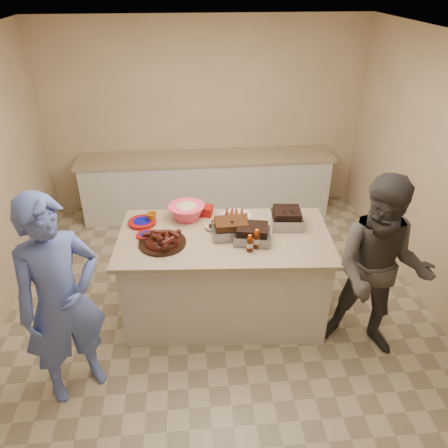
{
  "coord_description": "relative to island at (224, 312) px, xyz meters",
  "views": [
    {
      "loc": [
        -0.29,
        -3.58,
        3.19
      ],
      "look_at": [
        0.05,
        0.01,
        1.07
      ],
      "focal_mm": 35.0,
      "sensor_mm": 36.0,
      "label": 1
    }
  ],
  "objects": [
    {
      "name": "back_counter",
      "position": [
        -0.05,
        2.24,
        0.45
      ],
      "size": [
        3.6,
        0.64,
        0.9
      ],
      "primitive_type": null,
      "color": "silver",
      "rests_on": "ground"
    },
    {
      "name": "room",
      "position": [
        -0.05,
        0.04,
        0.0
      ],
      "size": [
        4.5,
        5.0,
        2.7
      ],
      "primitive_type": null,
      "color": "beige",
      "rests_on": "ground"
    },
    {
      "name": "plastic_cup",
      "position": [
        -0.7,
        0.33,
        0.97
      ],
      "size": [
        0.11,
        0.11,
        0.11
      ],
      "primitive_type": "imported",
      "rotation": [
        0.0,
        0.0,
        -0.07
      ],
      "color": "#AF6B10",
      "rests_on": "island"
    },
    {
      "name": "rib_platter",
      "position": [
        -0.59,
        -0.09,
        0.97
      ],
      "size": [
        0.55,
        0.55,
        0.18
      ],
      "primitive_type": null,
      "rotation": [
        0.0,
        0.0,
        -0.29
      ],
      "color": "#42120A",
      "rests_on": "island"
    },
    {
      "name": "basket_stack",
      "position": [
        -0.18,
        0.44,
        0.97
      ],
      "size": [
        0.22,
        0.18,
        0.09
      ],
      "primitive_type": "cube",
      "rotation": [
        0.0,
        0.0,
        -0.25
      ],
      "color": "maroon",
      "rests_on": "island"
    },
    {
      "name": "roasting_pan",
      "position": [
        0.63,
        0.14,
        0.97
      ],
      "size": [
        0.33,
        0.33,
        0.12
      ],
      "primitive_type": "cube",
      "rotation": [
        0.0,
        0.0,
        -0.11
      ],
      "color": "gray",
      "rests_on": "island"
    },
    {
      "name": "guest_blue",
      "position": [
        -1.36,
        -0.81,
        0.0
      ],
      "size": [
        1.6,
        1.93,
        0.45
      ],
      "primitive_type": "imported",
      "rotation": [
        0.0,
        0.0,
        0.58
      ],
      "color": "#5770CB",
      "rests_on": "ground"
    },
    {
      "name": "brisket_tray",
      "position": [
        0.25,
        -0.11,
        0.97
      ],
      "size": [
        0.38,
        0.34,
        0.1
      ],
      "primitive_type": "cube",
      "rotation": [
        0.0,
        0.0,
        -0.21
      ],
      "color": "black",
      "rests_on": "island"
    },
    {
      "name": "sausage_plate",
      "position": [
        0.16,
        0.36,
        0.97
      ],
      "size": [
        0.36,
        0.36,
        0.05
      ],
      "primitive_type": "cylinder",
      "rotation": [
        0.0,
        0.0,
        -0.18
      ],
      "color": "silver",
      "rests_on": "island"
    },
    {
      "name": "bbq_bottle_a",
      "position": [
        0.27,
        -0.23,
        0.97
      ],
      "size": [
        0.07,
        0.07,
        0.19
      ],
      "primitive_type": "cylinder",
      "rotation": [
        0.0,
        0.0,
        -0.07
      ],
      "color": "#3C1205",
      "rests_on": "island"
    },
    {
      "name": "guest_gray",
      "position": [
        1.32,
        -0.6,
        0.0
      ],
      "size": [
        1.52,
        1.99,
        0.68
      ],
      "primitive_type": "imported",
      "rotation": [
        0.0,
        0.0,
        -0.42
      ],
      "color": "#474440",
      "rests_on": "ground"
    },
    {
      "name": "mustard_bottle",
      "position": [
        -0.1,
        0.07,
        0.97
      ],
      "size": [
        0.05,
        0.05,
        0.13
      ],
      "primitive_type": "cylinder",
      "rotation": [
        0.0,
        0.0,
        -0.07
      ],
      "color": "#F6AE00",
      "rests_on": "island"
    },
    {
      "name": "island",
      "position": [
        0.0,
        0.0,
        0.0
      ],
      "size": [
        2.11,
        1.21,
        0.97
      ],
      "primitive_type": null,
      "rotation": [
        0.0,
        0.0,
        -0.07
      ],
      "color": "silver",
      "rests_on": "ground"
    },
    {
      "name": "plate_stack_large",
      "position": [
        -0.8,
        0.3,
        0.97
      ],
      "size": [
        0.3,
        0.3,
        0.03
      ],
      "primitive_type": "cylinder",
      "rotation": [
        0.0,
        0.0,
        -0.07
      ],
      "color": "maroon",
      "rests_on": "island"
    },
    {
      "name": "sauce_bowl",
      "position": [
        -0.11,
        0.13,
        0.97
      ],
      "size": [
        0.14,
        0.05,
        0.14
      ],
      "primitive_type": "imported",
      "rotation": [
        0.0,
        0.0,
        -0.07
      ],
      "color": "silver",
      "rests_on": "island"
    },
    {
      "name": "plate_stack_small",
      "position": [
        -0.75,
        0.06,
        0.97
      ],
      "size": [
        0.19,
        0.19,
        0.03
      ],
      "primitive_type": "cylinder",
      "rotation": [
        0.0,
        0.0,
        -0.07
      ],
      "color": "maroon",
      "rests_on": "island"
    },
    {
      "name": "mac_cheese_dish",
      "position": [
        0.65,
        0.2,
        0.97
      ],
      "size": [
        0.34,
        0.26,
        0.08
      ],
      "primitive_type": "cube",
      "rotation": [
        0.0,
        0.0,
        0.08
      ],
      "color": "yellow",
      "rests_on": "island"
    },
    {
      "name": "coleslaw_bowl",
      "position": [
        -0.35,
        0.37,
        0.97
      ],
      "size": [
        0.4,
        0.4,
        0.25
      ],
      "primitive_type": null,
      "rotation": [
        0.0,
        0.0,
        -0.07
      ],
      "color": "#FD4060",
      "rests_on": "island"
    },
    {
      "name": "bbq_bottle_b",
      "position": [
        0.2,
        -0.28,
        0.97
      ],
      "size": [
        0.06,
        0.06,
        0.17
      ],
      "primitive_type": "cylinder",
      "rotation": [
        0.0,
        0.0,
        -0.07
      ],
      "color": "#3C1205",
      "rests_on": "island"
    },
    {
      "name": "pulled_pork_tray",
      "position": [
        0.06,
        -0.0,
        0.97
      ],
      "size": [
        0.36,
        0.28,
        0.11
      ],
      "primitive_type": "cube",
      "rotation": [
        0.0,
        0.0,
        0.04
      ],
      "color": "#47230F",
      "rests_on": "island"
    }
  ]
}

